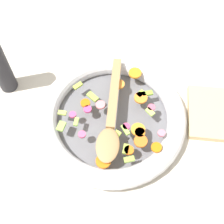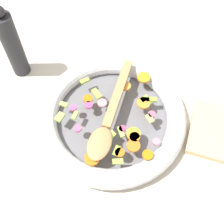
# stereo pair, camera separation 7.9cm
# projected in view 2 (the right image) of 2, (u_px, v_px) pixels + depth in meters

# --- Properties ---
(ground_plane) EXTENTS (4.00, 4.00, 0.00)m
(ground_plane) POSITION_uv_depth(u_px,v_px,m) (112.00, 121.00, 0.83)
(ground_plane) COLOR beige
(skillet) EXTENTS (0.39, 0.39, 0.05)m
(skillet) POSITION_uv_depth(u_px,v_px,m) (112.00, 117.00, 0.81)
(skillet) COLOR slate
(skillet) RESTS_ON ground_plane
(chopped_vegetables) EXTENTS (0.27, 0.31, 0.01)m
(chopped_vegetables) POSITION_uv_depth(u_px,v_px,m) (119.00, 120.00, 0.78)
(chopped_vegetables) COLOR orange
(chopped_vegetables) RESTS_ON skillet
(wooden_spoon) EXTENTS (0.06, 0.30, 0.01)m
(wooden_spoon) POSITION_uv_depth(u_px,v_px,m) (109.00, 118.00, 0.77)
(wooden_spoon) COLOR #A87F51
(wooden_spoon) RESTS_ON chopped_vegetables
(pepper_mill) EXTENTS (0.05, 0.05, 0.24)m
(pepper_mill) POSITION_uv_depth(u_px,v_px,m) (12.00, 45.00, 0.82)
(pepper_mill) COLOR #232328
(pepper_mill) RESTS_ON ground_plane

